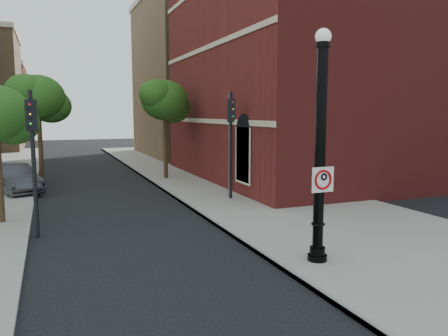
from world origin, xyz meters
name	(u,v)px	position (x,y,z in m)	size (l,w,h in m)	color
ground	(208,284)	(0.00, 0.00, 0.00)	(120.00, 120.00, 0.00)	black
sidewalk_right	(254,192)	(6.00, 10.00, 0.06)	(8.00, 60.00, 0.12)	gray
curb_edge	(176,198)	(2.05, 10.00, 0.07)	(0.10, 60.00, 0.14)	gray
brick_wall_building	(367,77)	(16.00, 14.00, 6.26)	(22.30, 16.30, 12.50)	maroon
bg_building_tan_b	(258,82)	(16.00, 30.00, 7.00)	(22.00, 14.00, 14.00)	#937850
lamppost	(320,159)	(3.09, 0.16, 2.77)	(0.51, 0.51, 5.99)	black
no_parking_sign	(323,179)	(3.09, 0.01, 2.27)	(0.64, 0.07, 0.64)	white
parked_car	(13,179)	(-5.00, 14.49, 0.72)	(1.53, 4.38, 1.44)	#313036
traffic_signal_left	(32,140)	(-3.74, 5.57, 3.12)	(0.36, 0.41, 4.63)	black
traffic_signal_right	(231,128)	(4.24, 8.74, 3.27)	(0.38, 0.43, 4.86)	black
utility_pole	(230,144)	(4.80, 10.25, 2.46)	(0.10, 0.10, 4.93)	#999999
street_tree_b	(39,99)	(-3.67, 16.22, 4.70)	(3.30, 2.98, 5.95)	#312313
street_tree_c	(165,101)	(3.14, 16.08, 4.62)	(3.25, 2.94, 5.86)	#312313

